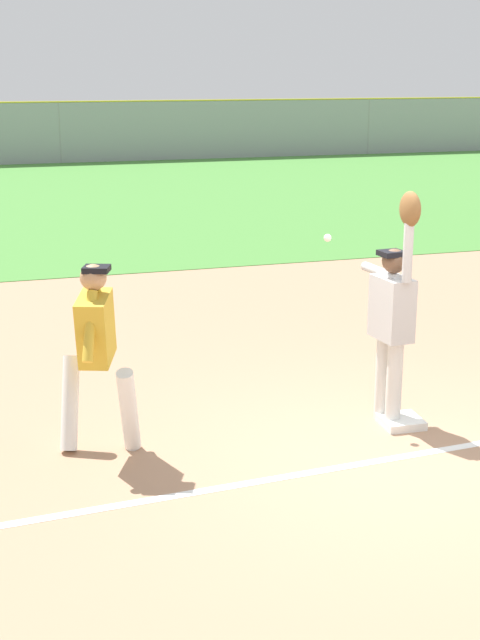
{
  "coord_description": "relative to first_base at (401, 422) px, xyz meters",
  "views": [
    {
      "loc": [
        -3.51,
        -6.54,
        3.32
      ],
      "look_at": [
        -1.13,
        1.16,
        1.05
      ],
      "focal_mm": 50.05,
      "sensor_mm": 36.0,
      "label": 1
    }
  ],
  "objects": [
    {
      "name": "first_base",
      "position": [
        0.0,
        0.0,
        0.0
      ],
      "size": [
        0.4,
        0.4,
        0.08
      ],
      "primitive_type": "cube",
      "rotation": [
        0.0,
        0.0,
        -0.05
      ],
      "color": "white",
      "rests_on": "ground_plane"
    },
    {
      "name": "outfield_grass",
      "position": [
        -0.35,
        16.85,
        -0.04
      ],
      "size": [
        49.2,
        19.0,
        0.01
      ],
      "primitive_type": "cube",
      "color": "#478438",
      "rests_on": "ground_plane"
    },
    {
      "name": "runner",
      "position": [
        -2.86,
        0.27,
        0.96
      ],
      "size": [
        0.76,
        0.82,
        1.72
      ],
      "rotation": [
        0.0,
        0.0,
        -0.35
      ],
      "color": "white",
      "rests_on": "ground_plane"
    },
    {
      "name": "ground_plane",
      "position": [
        -0.35,
        -0.66,
        -0.04
      ],
      "size": [
        79.11,
        79.11,
        0.0
      ],
      "primitive_type": "plane",
      "color": "tan"
    },
    {
      "name": "parked_car_silver",
      "position": [
        5.36,
        29.24,
        0.63
      ],
      "size": [
        4.48,
        2.26,
        1.25
      ],
      "rotation": [
        0.0,
        0.0,
        -0.04
      ],
      "color": "#B7B7BC",
      "rests_on": "ground_plane"
    },
    {
      "name": "fielder",
      "position": [
        -0.09,
        0.11,
        1.08
      ],
      "size": [
        0.3,
        0.9,
        2.28
      ],
      "rotation": [
        0.0,
        0.0,
        3.23
      ],
      "color": "silver",
      "rests_on": "ground_plane"
    },
    {
      "name": "outfield_fence",
      "position": [
        -0.35,
        26.35,
        1.07
      ],
      "size": [
        49.28,
        0.08,
        2.22
      ],
      "color": "#93999E",
      "rests_on": "ground_plane"
    },
    {
      "name": "baseball",
      "position": [
        -0.6,
        0.52,
        1.74
      ],
      "size": [
        0.07,
        0.07,
        0.07
      ],
      "primitive_type": "sphere",
      "color": "white"
    },
    {
      "name": "parked_car_red",
      "position": [
        0.82,
        28.65,
        0.63
      ],
      "size": [
        4.54,
        2.39,
        1.25
      ],
      "rotation": [
        0.0,
        0.0,
        -0.08
      ],
      "color": "#B21E1E",
      "rests_on": "ground_plane"
    }
  ]
}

